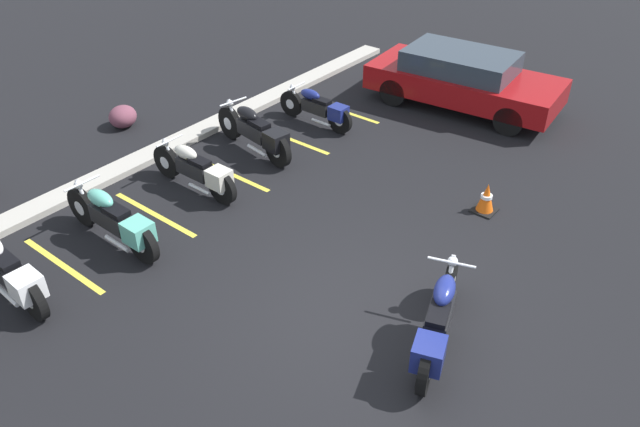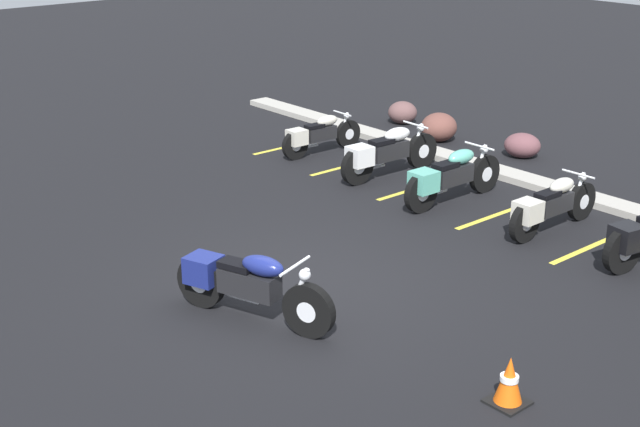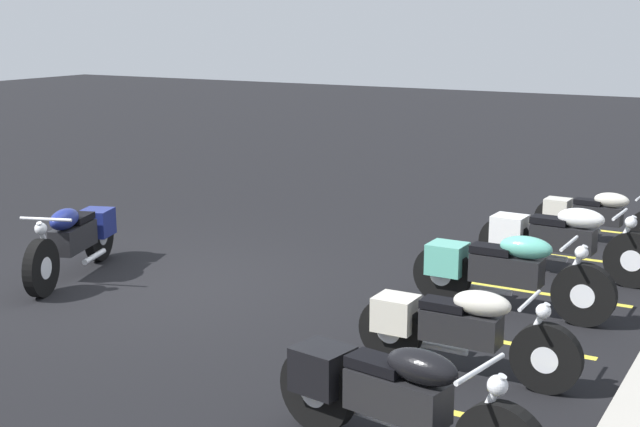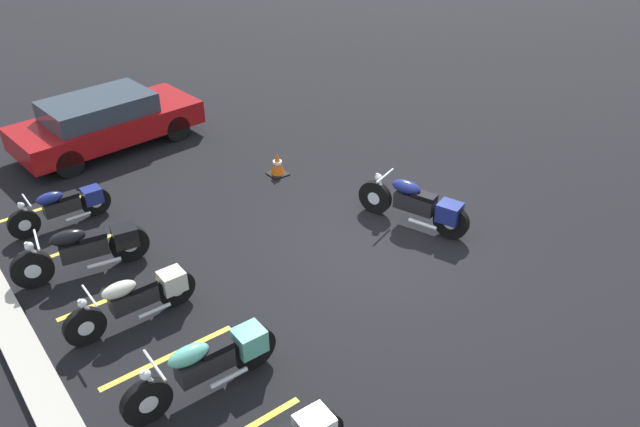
% 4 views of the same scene
% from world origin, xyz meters
% --- Properties ---
extents(ground, '(60.00, 60.00, 0.00)m').
position_xyz_m(ground, '(0.00, 0.00, 0.00)').
color(ground, black).
extents(motorcycle_navy_featured, '(2.23, 1.01, 0.91)m').
position_xyz_m(motorcycle_navy_featured, '(0.20, -1.13, 0.48)').
color(motorcycle_navy_featured, black).
rests_on(motorcycle_navy_featured, ground).
extents(parked_bike_0, '(0.55, 1.95, 0.77)m').
position_xyz_m(parked_bike_0, '(-4.70, 4.25, 0.41)').
color(parked_bike_0, black).
rests_on(parked_bike_0, ground).
extents(parked_bike_1, '(0.65, 2.31, 0.91)m').
position_xyz_m(parked_bike_1, '(-2.75, 4.23, 0.48)').
color(parked_bike_1, black).
rests_on(parked_bike_1, ground).
extents(parked_bike_2, '(0.64, 2.29, 0.90)m').
position_xyz_m(parked_bike_2, '(-1.02, 4.05, 0.48)').
color(parked_bike_2, black).
rests_on(parked_bike_2, ground).
extents(parked_bike_3, '(0.60, 2.12, 0.84)m').
position_xyz_m(parked_bike_3, '(0.91, 4.24, 0.44)').
color(parked_bike_3, black).
rests_on(parked_bike_3, ground).
extents(parked_bike_4, '(0.77, 2.29, 0.91)m').
position_xyz_m(parked_bike_4, '(2.63, 4.39, 0.48)').
color(parked_bike_4, black).
rests_on(parked_bike_4, ground).
extents(stall_line_0, '(0.10, 2.10, 0.00)m').
position_xyz_m(stall_line_0, '(-5.52, 4.28, 0.00)').
color(stall_line_0, gold).
rests_on(stall_line_0, ground).
extents(stall_line_1, '(0.10, 2.10, 0.00)m').
position_xyz_m(stall_line_1, '(-3.72, 4.28, 0.00)').
color(stall_line_1, gold).
rests_on(stall_line_1, ground).
extents(stall_line_2, '(0.10, 2.10, 0.00)m').
position_xyz_m(stall_line_2, '(-1.91, 4.28, 0.00)').
color(stall_line_2, gold).
rests_on(stall_line_2, ground).
extents(stall_line_3, '(0.10, 2.10, 0.00)m').
position_xyz_m(stall_line_3, '(-0.11, 4.28, 0.00)').
color(stall_line_3, gold).
rests_on(stall_line_3, ground).
extents(stall_line_4, '(0.10, 2.10, 0.00)m').
position_xyz_m(stall_line_4, '(1.70, 4.28, 0.00)').
color(stall_line_4, gold).
rests_on(stall_line_4, ground).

